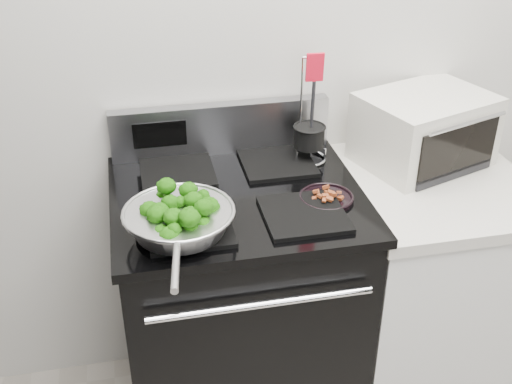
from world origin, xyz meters
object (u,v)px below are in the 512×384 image
object	(u,v)px
bacon_plate	(326,195)
skillet	(179,220)
gas_range	(239,307)
toaster_oven	(424,129)
utensil_holder	(309,142)

from	to	relation	value
bacon_plate	skillet	bearing A→B (deg)	-167.72
gas_range	toaster_oven	world-z (taller)	toaster_oven
gas_range	toaster_oven	bearing A→B (deg)	11.87
skillet	toaster_oven	bearing A→B (deg)	28.60
skillet	bacon_plate	bearing A→B (deg)	19.95
gas_range	toaster_oven	distance (m)	0.89
skillet	bacon_plate	world-z (taller)	skillet
gas_range	bacon_plate	distance (m)	0.56
gas_range	skillet	size ratio (longest dim) A/B	2.25
utensil_holder	toaster_oven	bearing A→B (deg)	-1.59
skillet	toaster_oven	world-z (taller)	toaster_oven
toaster_oven	utensil_holder	bearing A→B (deg)	156.85
skillet	utensil_holder	size ratio (longest dim) A/B	1.31
bacon_plate	toaster_oven	bearing A→B (deg)	29.38
skillet	toaster_oven	xyz separation A→B (m)	(0.89, 0.34, 0.04)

